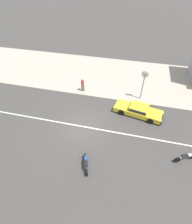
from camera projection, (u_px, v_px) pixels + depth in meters
The scene contains 8 objects.
ground_plane at pixel (82, 126), 16.16m from camera, with size 160.00×160.00×0.00m, color #423F3D.
lane_centre_stripe at pixel (82, 126), 16.16m from camera, with size 50.40×0.14×0.01m, color silver.
kerb_strip at pixel (103, 75), 23.09m from camera, with size 68.00×10.00×0.15m, color #ADA393.
sedan_yellow_1 at pixel (138, 110), 17.07m from camera, with size 4.92×2.50×1.06m.
motorcycle_0 at pixel (186, 157), 13.19m from camera, with size 1.65×1.00×0.80m.
motorcycle_1 at pixel (86, 163), 12.81m from camera, with size 0.88×1.73×0.80m.
street_clock at pixel (144, 79), 17.49m from camera, with size 0.67×0.22×3.29m.
pedestrian_mid_kerb at pixel (83, 84), 19.61m from camera, with size 0.34×0.34×1.59m.
Camera 1 is at (3.93, -10.58, 11.72)m, focal length 28.00 mm.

